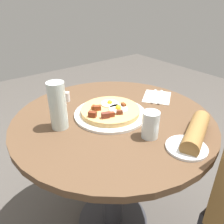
{
  "coord_description": "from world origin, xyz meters",
  "views": [
    {
      "loc": [
        0.56,
        0.72,
        1.26
      ],
      "look_at": [
        -0.0,
        -0.01,
        0.76
      ],
      "focal_mm": 36.11,
      "sensor_mm": 36.0,
      "label": 1
    }
  ],
  "objects": [
    {
      "name": "water_glass",
      "position": [
        -0.02,
        0.21,
        0.8
      ],
      "size": [
        0.07,
        0.07,
        0.11
      ],
      "primitive_type": "cylinder",
      "color": "silver",
      "rests_on": "dining_table"
    },
    {
      "name": "dining_table",
      "position": [
        0.0,
        0.0,
        0.57
      ],
      "size": [
        0.93,
        0.93,
        0.74
      ],
      "color": "brown",
      "rests_on": "ground_plane"
    },
    {
      "name": "salt_shaker",
      "position": [
        0.09,
        -0.28,
        0.77
      ],
      "size": [
        0.03,
        0.03,
        0.05
      ],
      "primitive_type": "cylinder",
      "color": "white",
      "rests_on": "dining_table"
    },
    {
      "name": "fork",
      "position": [
        -0.31,
        -0.04,
        0.75
      ],
      "size": [
        0.15,
        0.12,
        0.0
      ],
      "primitive_type": "cube",
      "rotation": [
        0.0,
        0.0,
        0.64
      ],
      "color": "silver",
      "rests_on": "napkin"
    },
    {
      "name": "water_bottle",
      "position": [
        0.24,
        -0.07,
        0.85
      ],
      "size": [
        0.07,
        0.07,
        0.2
      ],
      "primitive_type": "cylinder",
      "color": "silver",
      "rests_on": "dining_table"
    },
    {
      "name": "ground_plane",
      "position": [
        0.0,
        0.0,
        0.0
      ],
      "size": [
        6.0,
        6.0,
        0.0
      ],
      "primitive_type": "plane",
      "color": "#4C4742"
    },
    {
      "name": "bread_plate",
      "position": [
        -0.07,
        0.35,
        0.75
      ],
      "size": [
        0.15,
        0.15,
        0.01
      ],
      "primitive_type": "cylinder",
      "color": "white",
      "rests_on": "dining_table"
    },
    {
      "name": "knife",
      "position": [
        -0.33,
        -0.01,
        0.75
      ],
      "size": [
        0.15,
        0.12,
        0.0
      ],
      "primitive_type": "cube",
      "rotation": [
        0.0,
        0.0,
        0.64
      ],
      "color": "silver",
      "rests_on": "napkin"
    },
    {
      "name": "breakfast_pizza",
      "position": [
        -0.0,
        -0.02,
        0.77
      ],
      "size": [
        0.28,
        0.28,
        0.05
      ],
      "color": "tan",
      "rests_on": "pizza_plate"
    },
    {
      "name": "napkin",
      "position": [
        -0.32,
        -0.03,
        0.75
      ],
      "size": [
        0.22,
        0.21,
        0.0
      ],
      "primitive_type": "cube",
      "rotation": [
        0.0,
        0.0,
        0.64
      ],
      "color": "white",
      "rests_on": "dining_table"
    },
    {
      "name": "pepper_shaker",
      "position": [
        -0.2,
        0.32,
        0.77
      ],
      "size": [
        0.03,
        0.03,
        0.05
      ],
      "primitive_type": "cylinder",
      "color": "#3F3833",
      "rests_on": "dining_table"
    },
    {
      "name": "pizza_plate",
      "position": [
        -0.0,
        -0.02,
        0.75
      ],
      "size": [
        0.34,
        0.34,
        0.01
      ],
      "primitive_type": "cylinder",
      "color": "white",
      "rests_on": "dining_table"
    }
  ]
}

